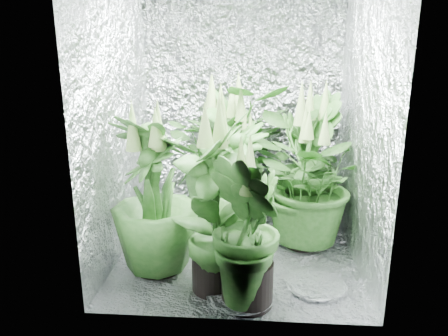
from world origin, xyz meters
name	(u,v)px	position (x,y,z in m)	size (l,w,h in m)	color
ground	(237,251)	(0.00, 0.00, 0.00)	(1.60, 1.60, 0.00)	silver
walls	(238,111)	(0.00, 0.00, 1.00)	(1.62, 1.62, 2.00)	silver
plant_a	(225,151)	(-0.13, 0.64, 0.57)	(1.28, 1.28, 1.20)	black
plant_b	(233,162)	(-0.06, 0.46, 0.52)	(0.76, 0.76, 1.14)	black
plant_c	(307,164)	(0.52, 0.45, 0.53)	(0.67, 0.67, 1.15)	black
plant_d	(155,196)	(-0.50, -0.29, 0.50)	(0.74, 0.74, 1.10)	black
plant_e	(306,183)	(0.47, 0.13, 0.48)	(0.89, 0.89, 1.01)	black
plant_f	(216,206)	(-0.10, -0.49, 0.53)	(0.68, 0.68, 1.15)	black
plant_g	(248,233)	(0.09, -0.64, 0.43)	(0.60, 0.60, 0.96)	black
plant_h	(237,184)	(-0.01, 0.21, 0.43)	(0.68, 0.68, 0.94)	black
circulation_fan	(320,222)	(0.61, 0.23, 0.15)	(0.14, 0.30, 0.35)	black
plant_label	(259,258)	(0.15, -0.67, 0.30)	(0.05, 0.01, 0.08)	white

